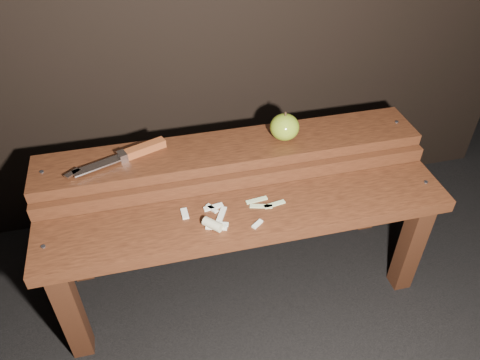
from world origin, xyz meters
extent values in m
plane|color=black|center=(0.00, 0.00, 0.00)|extent=(60.00, 60.00, 0.00)
cube|color=#34190D|center=(-0.54, -0.10, 0.19)|extent=(0.06, 0.06, 0.38)
cube|color=#34190D|center=(0.54, -0.10, 0.19)|extent=(0.06, 0.06, 0.38)
cube|color=#432010|center=(0.00, -0.05, 0.40)|extent=(1.20, 0.20, 0.04)
cylinder|color=slate|center=(-0.56, -0.05, 0.42)|extent=(0.01, 0.01, 0.00)
cylinder|color=slate|center=(0.56, -0.05, 0.42)|extent=(0.01, 0.01, 0.00)
cube|color=#34190D|center=(-0.54, 0.20, 0.23)|extent=(0.06, 0.06, 0.46)
cube|color=#34190D|center=(0.54, 0.20, 0.23)|extent=(0.06, 0.06, 0.46)
cube|color=#432010|center=(0.00, 0.07, 0.44)|extent=(1.20, 0.02, 0.05)
cube|color=#432010|center=(0.00, 0.17, 0.48)|extent=(1.20, 0.18, 0.04)
cylinder|color=slate|center=(-0.56, 0.17, 0.50)|extent=(0.01, 0.01, 0.00)
cylinder|color=slate|center=(0.56, 0.17, 0.50)|extent=(0.01, 0.01, 0.00)
ellipsoid|color=olive|center=(0.17, 0.17, 0.54)|extent=(0.09, 0.09, 0.08)
cylinder|color=#382314|center=(0.17, 0.17, 0.59)|extent=(0.01, 0.01, 0.01)
cube|color=brown|center=(-0.26, 0.20, 0.51)|extent=(0.13, 0.07, 0.03)
cube|color=silver|center=(-0.33, 0.17, 0.51)|extent=(0.03, 0.04, 0.03)
cube|color=silver|center=(-0.40, 0.15, 0.51)|extent=(0.14, 0.08, 0.00)
cube|color=silver|center=(-0.47, 0.13, 0.51)|extent=(0.05, 0.04, 0.00)
cube|color=beige|center=(-0.10, -0.01, 0.42)|extent=(0.06, 0.02, 0.01)
cube|color=beige|center=(-0.10, -0.01, 0.42)|extent=(0.03, 0.04, 0.01)
cube|color=beige|center=(-0.08, -0.04, 0.42)|extent=(0.04, 0.06, 0.01)
cube|color=beige|center=(-0.10, -0.09, 0.42)|extent=(0.06, 0.03, 0.01)
cube|color=beige|center=(-0.18, -0.02, 0.42)|extent=(0.02, 0.04, 0.01)
cube|color=beige|center=(0.01, -0.10, 0.42)|extent=(0.04, 0.03, 0.01)
cube|color=beige|center=(-0.09, -0.08, 0.42)|extent=(0.05, 0.03, 0.01)
cylinder|color=#C9BB8C|center=(-0.11, -0.09, 0.43)|extent=(0.06, 0.06, 0.03)
cube|color=#BCC988|center=(0.04, -0.04, 0.42)|extent=(0.07, 0.03, 0.00)
cube|color=#BCC988|center=(0.03, -0.01, 0.42)|extent=(0.07, 0.02, 0.00)
cube|color=#BCC988|center=(0.08, -0.04, 0.42)|extent=(0.07, 0.02, 0.00)
camera|label=1|loc=(-0.25, -0.98, 1.35)|focal=35.00mm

